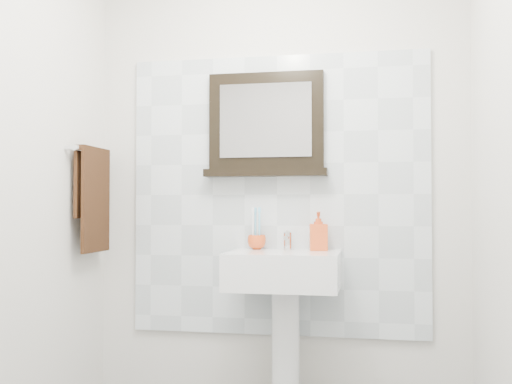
% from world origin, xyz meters
% --- Properties ---
extents(back_wall, '(2.00, 0.01, 2.50)m').
position_xyz_m(back_wall, '(0.00, 1.10, 1.25)').
color(back_wall, silver).
rests_on(back_wall, ground).
extents(front_wall, '(2.00, 0.01, 2.50)m').
position_xyz_m(front_wall, '(0.00, -1.10, 1.25)').
color(front_wall, silver).
rests_on(front_wall, ground).
extents(splashback, '(1.60, 0.02, 1.50)m').
position_xyz_m(splashback, '(0.00, 1.09, 1.15)').
color(splashback, silver).
rests_on(splashback, back_wall).
extents(pedestal_sink, '(0.55, 0.44, 0.96)m').
position_xyz_m(pedestal_sink, '(0.07, 0.87, 0.68)').
color(pedestal_sink, white).
rests_on(pedestal_sink, ground).
extents(toothbrush_cup, '(0.11, 0.11, 0.08)m').
position_xyz_m(toothbrush_cup, '(-0.10, 1.01, 0.90)').
color(toothbrush_cup, '#DC4B19').
rests_on(toothbrush_cup, pedestal_sink).
extents(toothbrushes, '(0.05, 0.04, 0.21)m').
position_xyz_m(toothbrushes, '(-0.10, 1.01, 0.98)').
color(toothbrushes, white).
rests_on(toothbrushes, toothbrush_cup).
extents(soap_dispenser, '(0.10, 0.10, 0.20)m').
position_xyz_m(soap_dispenser, '(0.23, 0.99, 0.96)').
color(soap_dispenser, red).
rests_on(soap_dispenser, pedestal_sink).
extents(framed_mirror, '(0.66, 0.11, 0.56)m').
position_xyz_m(framed_mirror, '(-0.06, 1.06, 1.51)').
color(framed_mirror, black).
rests_on(framed_mirror, back_wall).
extents(towel_bar, '(0.07, 0.40, 0.03)m').
position_xyz_m(towel_bar, '(-0.95, 0.84, 1.38)').
color(towel_bar, silver).
rests_on(towel_bar, left_wall).
extents(hand_towel, '(0.06, 0.30, 0.55)m').
position_xyz_m(hand_towel, '(-0.94, 0.84, 1.17)').
color(hand_towel, black).
rests_on(hand_towel, towel_bar).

